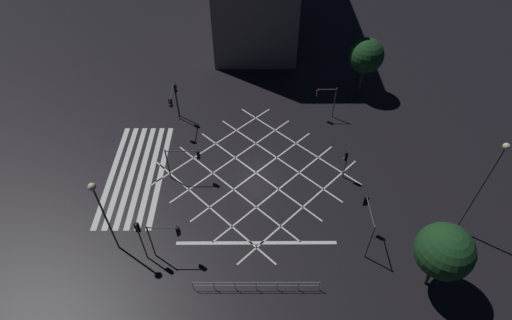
{
  "coord_description": "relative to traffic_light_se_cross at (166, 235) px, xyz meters",
  "views": [
    {
      "loc": [
        25.18,
        -0.11,
        27.2
      ],
      "look_at": [
        0.0,
        0.0,
        1.7
      ],
      "focal_mm": 28.0,
      "sensor_mm": 36.0,
      "label": 1
    }
  ],
  "objects": [
    {
      "name": "ground_plane",
      "position": [
        -8.68,
        6.56,
        -2.82
      ],
      "size": [
        200.0,
        200.0,
        0.0
      ],
      "primitive_type": "plane",
      "color": "black"
    },
    {
      "name": "road_markings",
      "position": [
        -8.23,
        -0.08,
        -2.82
      ],
      "size": [
        19.16,
        23.17,
        0.01
      ],
      "color": "silver",
      "rests_on": "ground_plane"
    },
    {
      "name": "traffic_light_se_cross",
      "position": [
        0.0,
        0.0,
        0.0
      ],
      "size": [
        0.36,
        2.44,
        3.84
      ],
      "rotation": [
        0.0,
        0.0,
        1.57
      ],
      "color": "#424244",
      "rests_on": "ground_plane"
    },
    {
      "name": "traffic_light_median_south",
      "position": [
        -8.13,
        0.4,
        -0.2
      ],
      "size": [
        0.36,
        3.08,
        3.53
      ],
      "rotation": [
        0.0,
        0.0,
        1.57
      ],
      "color": "#424244",
      "rests_on": "ground_plane"
    },
    {
      "name": "traffic_light_se_main",
      "position": [
        0.1,
        -1.85,
        0.26
      ],
      "size": [
        0.39,
        0.36,
        4.32
      ],
      "rotation": [
        0.0,
        0.0,
        3.14
      ],
      "color": "#424244",
      "rests_on": "ground_plane"
    },
    {
      "name": "traffic_light_nw_cross",
      "position": [
        -16.85,
        13.68,
        -0.12
      ],
      "size": [
        0.36,
        2.1,
        3.7
      ],
      "rotation": [
        0.0,
        0.0,
        -1.57
      ],
      "color": "#424244",
      "rests_on": "ground_plane"
    },
    {
      "name": "traffic_light_ne_main",
      "position": [
        -1.42,
        14.92,
        0.12
      ],
      "size": [
        3.06,
        0.36,
        3.95
      ],
      "rotation": [
        0.0,
        0.0,
        3.14
      ],
      "color": "#424244",
      "rests_on": "ground_plane"
    },
    {
      "name": "traffic_light_median_north",
      "position": [
        -8.14,
        14.44,
        -0.52
      ],
      "size": [
        0.36,
        0.39,
        3.22
      ],
      "rotation": [
        0.0,
        0.0,
        -1.57
      ],
      "color": "#424244",
      "rests_on": "ground_plane"
    },
    {
      "name": "traffic_light_sw_cross",
      "position": [
        -16.64,
        -1.51,
        0.31
      ],
      "size": [
        0.36,
        0.39,
        4.4
      ],
      "rotation": [
        0.0,
        0.0,
        1.57
      ],
      "color": "#424244",
      "rests_on": "ground_plane"
    },
    {
      "name": "traffic_light_sw_main",
      "position": [
        -15.51,
        -1.61,
        0.5
      ],
      "size": [
        3.15,
        0.36,
        4.48
      ],
      "color": "#424244",
      "rests_on": "ground_plane"
    },
    {
      "name": "street_lamp_east",
      "position": [
        -0.74,
        -4.28,
        2.78
      ],
      "size": [
        0.55,
        0.55,
        7.56
      ],
      "color": "#424244",
      "rests_on": "ground_plane"
    },
    {
      "name": "street_lamp_west",
      "position": [
        -2.34,
        22.88,
        3.46
      ],
      "size": [
        0.46,
        0.46,
        9.56
      ],
      "color": "#424244",
      "rests_on": "ground_plane"
    },
    {
      "name": "street_tree_near",
      "position": [
        -21.44,
        18.44,
        1.84
      ],
      "size": [
        3.79,
        3.79,
        6.57
      ],
      "color": "#473323",
      "rests_on": "ground_plane"
    },
    {
      "name": "street_tree_far",
      "position": [
        2.38,
        18.93,
        1.47
      ],
      "size": [
        3.87,
        3.87,
        6.23
      ],
      "color": "#473323",
      "rests_on": "ground_plane"
    },
    {
      "name": "pedestrian_railing",
      "position": [
        2.84,
        6.51,
        -2.14
      ],
      "size": [
        0.09,
        9.11,
        1.05
      ],
      "rotation": [
        0.0,
        0.0,
        1.57
      ],
      "color": "#9EA0A5",
      "rests_on": "ground_plane"
    }
  ]
}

